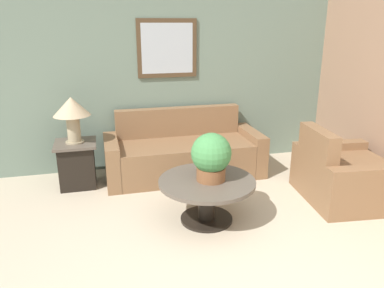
{
  "coord_description": "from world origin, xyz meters",
  "views": [
    {
      "loc": [
        -1.12,
        -2.21,
        2.08
      ],
      "look_at": [
        -0.02,
        2.08,
        0.64
      ],
      "focal_mm": 35.0,
      "sensor_mm": 36.0,
      "label": 1
    }
  ],
  "objects_px": {
    "couch_main": "(184,154)",
    "armchair": "(344,176)",
    "side_table": "(77,164)",
    "coffee_table": "(207,191)",
    "table_lamp": "(72,110)",
    "potted_plant_on_table": "(211,156)"
  },
  "relations": [
    {
      "from": "coffee_table",
      "to": "couch_main",
      "type": "bearing_deg",
      "value": 87.58
    },
    {
      "from": "armchair",
      "to": "side_table",
      "type": "relative_size",
      "value": 1.98
    },
    {
      "from": "side_table",
      "to": "potted_plant_on_table",
      "type": "distance_m",
      "value": 2.01
    },
    {
      "from": "couch_main",
      "to": "table_lamp",
      "type": "xyz_separation_m",
      "value": [
        -1.45,
        -0.04,
        0.72
      ]
    },
    {
      "from": "couch_main",
      "to": "potted_plant_on_table",
      "type": "bearing_deg",
      "value": -90.69
    },
    {
      "from": "couch_main",
      "to": "coffee_table",
      "type": "relative_size",
      "value": 2.09
    },
    {
      "from": "potted_plant_on_table",
      "to": "table_lamp",
      "type": "bearing_deg",
      "value": 137.3
    },
    {
      "from": "side_table",
      "to": "potted_plant_on_table",
      "type": "height_order",
      "value": "potted_plant_on_table"
    },
    {
      "from": "coffee_table",
      "to": "potted_plant_on_table",
      "type": "bearing_deg",
      "value": -7.26
    },
    {
      "from": "side_table",
      "to": "potted_plant_on_table",
      "type": "xyz_separation_m",
      "value": [
        1.44,
        -1.33,
        0.44
      ]
    },
    {
      "from": "armchair",
      "to": "potted_plant_on_table",
      "type": "height_order",
      "value": "potted_plant_on_table"
    },
    {
      "from": "side_table",
      "to": "coffee_table",
      "type": "bearing_deg",
      "value": -43.41
    },
    {
      "from": "armchair",
      "to": "potted_plant_on_table",
      "type": "relative_size",
      "value": 2.3
    },
    {
      "from": "couch_main",
      "to": "armchair",
      "type": "bearing_deg",
      "value": -36.51
    },
    {
      "from": "couch_main",
      "to": "side_table",
      "type": "bearing_deg",
      "value": -178.36
    },
    {
      "from": "couch_main",
      "to": "table_lamp",
      "type": "height_order",
      "value": "table_lamp"
    },
    {
      "from": "armchair",
      "to": "table_lamp",
      "type": "height_order",
      "value": "table_lamp"
    },
    {
      "from": "couch_main",
      "to": "armchair",
      "type": "distance_m",
      "value": 2.13
    },
    {
      "from": "armchair",
      "to": "coffee_table",
      "type": "xyz_separation_m",
      "value": [
        -1.77,
        -0.09,
        0.05
      ]
    },
    {
      "from": "couch_main",
      "to": "armchair",
      "type": "relative_size",
      "value": 1.84
    },
    {
      "from": "side_table",
      "to": "armchair",
      "type": "bearing_deg",
      "value": -21.17
    },
    {
      "from": "coffee_table",
      "to": "table_lamp",
      "type": "height_order",
      "value": "table_lamp"
    }
  ]
}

